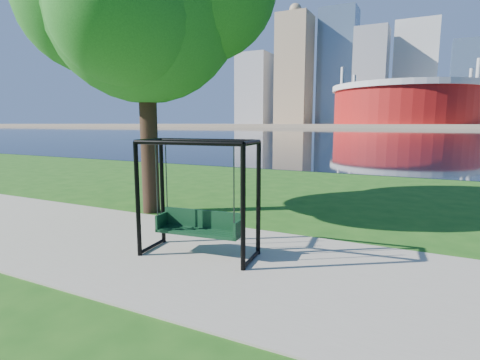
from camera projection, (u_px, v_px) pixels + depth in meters
The scene contains 7 objects.
ground at pixel (229, 252), 6.91m from camera, with size 900.00×900.00×0.00m, color #1E5114.
path at pixel (215, 260), 6.46m from camera, with size 120.00×4.00×0.03m, color #9E937F.
river at pixel (415, 133), 97.06m from camera, with size 900.00×180.00×0.02m, color black.
far_bank at pixel (424, 125), 277.21m from camera, with size 900.00×228.00×2.00m, color #937F60.
stadium at pixel (406, 103), 216.91m from camera, with size 83.00×83.00×32.00m.
skyline at pixel (422, 79), 285.72m from camera, with size 392.00×66.00×96.50m.
swing at pixel (199, 201), 6.56m from camera, with size 2.12×1.10×2.08m.
Camera 1 is at (3.16, -5.84, 2.35)m, focal length 28.00 mm.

